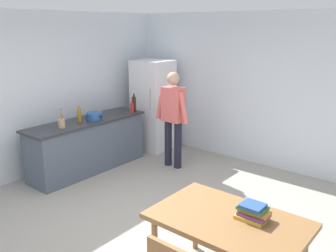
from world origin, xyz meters
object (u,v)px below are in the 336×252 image
(refrigerator, at_px, (153,105))
(utensil_jar, at_px, (61,123))
(bottle_sauce_red, at_px, (132,108))
(bottle_oil_amber, at_px, (79,115))
(cooking_pot, at_px, (94,116))
(bottle_wine_dark, at_px, (134,104))
(book_stack, at_px, (253,212))
(dining_table, at_px, (228,226))
(person, at_px, (173,114))

(refrigerator, relative_size, utensil_jar, 5.62)
(bottle_sauce_red, distance_m, bottle_oil_amber, 1.04)
(cooking_pot, bearing_deg, bottle_wine_dark, 82.67)
(utensil_jar, xyz_separation_m, book_stack, (3.49, -0.42, -0.16))
(refrigerator, bearing_deg, utensil_jar, -90.46)
(cooking_pot, xyz_separation_m, bottle_wine_dark, (0.11, 0.86, 0.09))
(book_stack, bearing_deg, bottle_sauce_red, 151.22)
(bottle_wine_dark, height_order, bottle_oil_amber, bottle_wine_dark)
(cooking_pot, bearing_deg, refrigerator, 89.26)
(dining_table, height_order, bottle_oil_amber, bottle_oil_amber)
(cooking_pot, distance_m, bottle_oil_amber, 0.28)
(person, relative_size, bottle_sauce_red, 7.08)
(cooking_pot, height_order, bottle_wine_dark, bottle_wine_dark)
(utensil_jar, bearing_deg, bottle_wine_dark, 85.92)
(bottle_wine_dark, bearing_deg, refrigerator, 98.12)
(person, distance_m, book_stack, 3.24)
(bottle_oil_amber, bearing_deg, person, 49.23)
(cooking_pot, distance_m, bottle_sauce_red, 0.77)
(bottle_sauce_red, height_order, book_stack, bottle_sauce_red)
(cooking_pot, relative_size, bottle_wine_dark, 1.18)
(refrigerator, height_order, dining_table, refrigerator)
(dining_table, bearing_deg, bottle_wine_dark, 147.26)
(person, relative_size, bottle_wine_dark, 5.00)
(person, distance_m, utensil_jar, 1.87)
(person, xyz_separation_m, utensil_jar, (-0.97, -1.60, 0.00))
(dining_table, height_order, cooking_pot, cooking_pot)
(refrigerator, bearing_deg, dining_table, -39.29)
(refrigerator, distance_m, bottle_sauce_red, 0.76)
(dining_table, distance_m, utensil_jar, 3.38)
(refrigerator, relative_size, bottle_wine_dark, 5.29)
(person, bearing_deg, bottle_sauce_red, -167.18)
(person, height_order, bottle_sauce_red, person)
(cooking_pot, relative_size, book_stack, 1.37)
(refrigerator, bearing_deg, bottle_sauce_red, -79.43)
(dining_table, distance_m, bottle_oil_amber, 3.53)
(bottle_oil_amber, bearing_deg, bottle_wine_dark, 81.02)
(cooking_pot, distance_m, utensil_jar, 0.66)
(cooking_pot, bearing_deg, bottle_sauce_red, 78.25)
(bottle_sauce_red, bearing_deg, book_stack, -28.78)
(utensil_jar, bearing_deg, bottle_sauce_red, 83.75)
(dining_table, height_order, bottle_wine_dark, bottle_wine_dark)
(dining_table, relative_size, bottle_oil_amber, 5.00)
(person, relative_size, dining_table, 1.21)
(utensil_jar, distance_m, bottle_sauce_red, 1.43)
(person, bearing_deg, utensil_jar, -121.12)
(person, distance_m, bottle_oil_amber, 1.59)
(cooking_pot, bearing_deg, book_stack, -17.16)
(utensil_jar, relative_size, bottle_sauce_red, 1.33)
(bottle_sauce_red, height_order, bottle_oil_amber, bottle_oil_amber)
(utensil_jar, height_order, bottle_oil_amber, utensil_jar)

